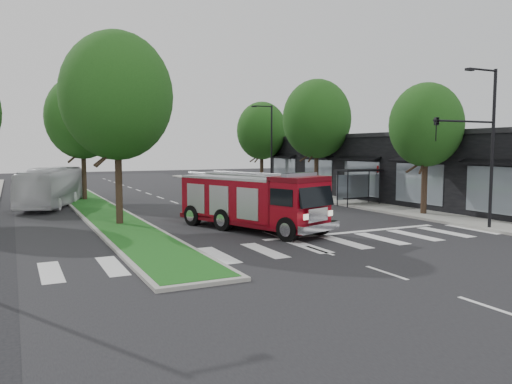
# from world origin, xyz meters

# --- Properties ---
(ground) EXTENTS (140.00, 140.00, 0.00)m
(ground) POSITION_xyz_m (0.00, 0.00, 0.00)
(ground) COLOR black
(ground) RESTS_ON ground
(sidewalk_right) EXTENTS (5.00, 80.00, 0.15)m
(sidewalk_right) POSITION_xyz_m (12.50, 10.00, 0.07)
(sidewalk_right) COLOR gray
(sidewalk_right) RESTS_ON ground
(median) EXTENTS (3.00, 50.00, 0.15)m
(median) POSITION_xyz_m (-6.00, 18.00, 0.08)
(median) COLOR gray
(median) RESTS_ON ground
(storefront_row) EXTENTS (8.00, 30.00, 5.00)m
(storefront_row) POSITION_xyz_m (17.00, 10.00, 2.50)
(storefront_row) COLOR black
(storefront_row) RESTS_ON ground
(bus_shelter) EXTENTS (3.20, 1.60, 2.61)m
(bus_shelter) POSITION_xyz_m (11.20, 8.15, 2.04)
(bus_shelter) COLOR black
(bus_shelter) RESTS_ON ground
(tree_right_near) EXTENTS (4.40, 4.40, 8.05)m
(tree_right_near) POSITION_xyz_m (11.50, 2.00, 5.51)
(tree_right_near) COLOR black
(tree_right_near) RESTS_ON ground
(tree_right_mid) EXTENTS (5.60, 5.60, 9.72)m
(tree_right_mid) POSITION_xyz_m (11.50, 14.00, 6.49)
(tree_right_mid) COLOR black
(tree_right_mid) RESTS_ON ground
(tree_right_far) EXTENTS (5.00, 5.00, 8.73)m
(tree_right_far) POSITION_xyz_m (11.50, 24.00, 5.84)
(tree_right_far) COLOR black
(tree_right_far) RESTS_ON ground
(tree_median_near) EXTENTS (5.80, 5.80, 10.16)m
(tree_median_near) POSITION_xyz_m (-6.00, 6.00, 6.81)
(tree_median_near) COLOR black
(tree_median_near) RESTS_ON ground
(tree_median_far) EXTENTS (5.60, 5.60, 9.72)m
(tree_median_far) POSITION_xyz_m (-6.00, 20.00, 6.49)
(tree_median_far) COLOR black
(tree_median_far) RESTS_ON ground
(streetlight_right_near) EXTENTS (4.08, 0.22, 8.00)m
(streetlight_right_near) POSITION_xyz_m (9.61, -3.50, 4.67)
(streetlight_right_near) COLOR black
(streetlight_right_near) RESTS_ON ground
(streetlight_right_far) EXTENTS (2.11, 0.20, 8.00)m
(streetlight_right_far) POSITION_xyz_m (10.35, 20.00, 4.48)
(streetlight_right_far) COLOR black
(streetlight_right_far) RESTS_ON ground
(fire_engine) EXTENTS (5.36, 9.02, 3.00)m
(fire_engine) POSITION_xyz_m (-0.24, 1.79, 1.44)
(fire_engine) COLOR #53040C
(fire_engine) RESTS_ON ground
(city_bus) EXTENTS (5.36, 10.10, 2.75)m
(city_bus) POSITION_xyz_m (-8.50, 17.19, 1.38)
(city_bus) COLOR silver
(city_bus) RESTS_ON ground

